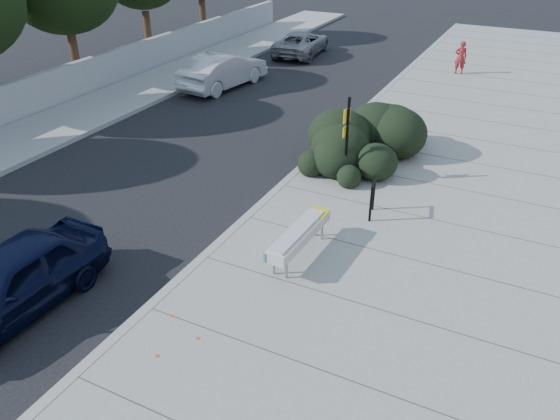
# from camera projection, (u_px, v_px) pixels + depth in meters

# --- Properties ---
(ground) EXTENTS (120.00, 120.00, 0.00)m
(ground) POSITION_uv_depth(u_px,v_px,m) (204.00, 262.00, 12.51)
(ground) COLOR black
(ground) RESTS_ON ground
(sidewalk_near) EXTENTS (11.20, 50.00, 0.15)m
(sidewalk_near) POSITION_uv_depth(u_px,v_px,m) (491.00, 215.00, 14.19)
(sidewalk_near) COLOR gray
(sidewalk_near) RESTS_ON ground
(sidewalk_far) EXTENTS (3.00, 50.00, 0.15)m
(sidewalk_far) POSITION_uv_depth(u_px,v_px,m) (62.00, 123.00, 20.04)
(sidewalk_far) COLOR gray
(sidewalk_far) RESTS_ON ground
(curb_near) EXTENTS (0.22, 50.00, 0.17)m
(curb_near) POSITION_uv_depth(u_px,v_px,m) (296.00, 173.00, 16.35)
(curb_near) COLOR #9E9E99
(curb_near) RESTS_ON ground
(curb_far) EXTENTS (0.22, 50.00, 0.17)m
(curb_far) POSITION_uv_depth(u_px,v_px,m) (93.00, 130.00, 19.46)
(curb_far) COLOR #9E9E99
(curb_far) RESTS_ON ground
(far_wall) EXTENTS (0.30, 40.00, 1.50)m
(far_wall) POSITION_uv_depth(u_px,v_px,m) (25.00, 99.00, 20.37)
(far_wall) COLOR #9E9E99
(far_wall) RESTS_ON ground
(bench) EXTENTS (0.59, 2.34, 0.70)m
(bench) POSITION_uv_depth(u_px,v_px,m) (299.00, 235.00, 12.18)
(bench) COLOR gray
(bench) RESTS_ON sidewalk_near
(bike_rack) EXTENTS (0.18, 0.66, 0.98)m
(bike_rack) POSITION_uv_depth(u_px,v_px,m) (373.00, 195.00, 13.77)
(bike_rack) COLOR black
(bike_rack) RESTS_ON sidewalk_near
(sign_post) EXTENTS (0.13, 0.29, 2.52)m
(sign_post) POSITION_uv_depth(u_px,v_px,m) (347.00, 135.00, 15.03)
(sign_post) COLOR black
(sign_post) RESTS_ON sidewalk_near
(hedge) EXTENTS (3.61, 5.08, 1.72)m
(hedge) POSITION_uv_depth(u_px,v_px,m) (368.00, 130.00, 16.87)
(hedge) COLOR black
(hedge) RESTS_ON sidewalk_near
(sedan_navy) EXTENTS (1.74, 4.19, 1.42)m
(sedan_navy) POSITION_uv_depth(u_px,v_px,m) (10.00, 281.00, 10.70)
(sedan_navy) COLOR black
(sedan_navy) RESTS_ON ground
(wagon_silver) EXTENTS (2.17, 4.70, 1.49)m
(wagon_silver) POSITION_uv_depth(u_px,v_px,m) (223.00, 70.00, 23.79)
(wagon_silver) COLOR silver
(wagon_silver) RESTS_ON ground
(suv_silver) EXTENTS (2.45, 4.60, 1.23)m
(suv_silver) POSITION_uv_depth(u_px,v_px,m) (301.00, 43.00, 28.91)
(suv_silver) COLOR gray
(suv_silver) RESTS_ON ground
(pedestrian) EXTENTS (0.62, 0.49, 1.49)m
(pedestrian) POSITION_uv_depth(u_px,v_px,m) (461.00, 57.00, 25.16)
(pedestrian) COLOR maroon
(pedestrian) RESTS_ON sidewalk_near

